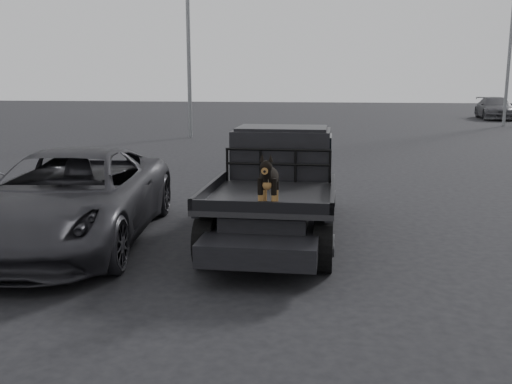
% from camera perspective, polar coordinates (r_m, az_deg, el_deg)
% --- Properties ---
extents(ground, '(120.00, 120.00, 0.00)m').
position_cam_1_polar(ground, '(7.93, -1.79, -8.27)').
color(ground, black).
rests_on(ground, ground).
extents(flatbed_ute, '(2.00, 5.40, 0.92)m').
position_cam_1_polar(flatbed_ute, '(9.66, 2.06, -1.86)').
color(flatbed_ute, black).
rests_on(flatbed_ute, ground).
extents(ute_cab, '(1.72, 1.30, 0.88)m').
position_cam_1_polar(ute_cab, '(10.44, 2.64, 4.14)').
color(ute_cab, black).
rests_on(ute_cab, flatbed_ute).
extents(headache_rack, '(1.80, 0.08, 0.55)m').
position_cam_1_polar(headache_rack, '(9.72, 2.21, 2.63)').
color(headache_rack, black).
rests_on(headache_rack, flatbed_ute).
extents(dog, '(0.32, 0.60, 0.74)m').
position_cam_1_polar(dog, '(7.65, 1.28, 1.01)').
color(dog, black).
rests_on(dog, flatbed_ute).
extents(parked_suv, '(3.11, 5.67, 1.51)m').
position_cam_1_polar(parked_suv, '(9.75, -18.09, -0.54)').
color(parked_suv, '#2A2A2F').
rests_on(parked_suv, ground).
extents(distant_car_b, '(2.34, 5.13, 1.46)m').
position_cam_1_polar(distant_car_b, '(41.92, 22.80, 7.74)').
color(distant_car_b, '#4B4B50').
rests_on(distant_car_b, ground).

